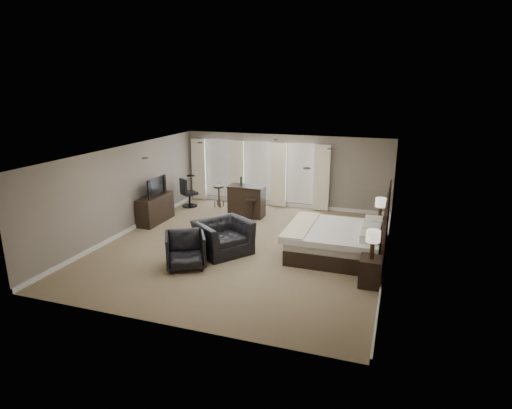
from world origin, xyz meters
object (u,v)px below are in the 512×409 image
(lamp_near, at_px, (373,244))
(armchair_near, at_px, (223,232))
(armchair_far, at_px, (185,248))
(bar_counter, at_px, (247,201))
(tv, at_px, (155,193))
(desk_chair, at_px, (189,192))
(lamp_far, at_px, (380,209))
(nightstand_near, at_px, (370,272))
(dresser, at_px, (156,209))
(bar_stool_left, at_px, (219,196))
(nightstand_far, at_px, (379,230))
(bed, at_px, (340,228))
(bar_stool_right, at_px, (251,209))

(lamp_near, xyz_separation_m, armchair_near, (-3.83, 0.69, -0.38))
(armchair_far, xyz_separation_m, bar_counter, (-0.02, 4.38, 0.05))
(tv, distance_m, desk_chair, 2.02)
(lamp_far, distance_m, desk_chair, 6.89)
(nightstand_near, distance_m, lamp_near, 0.64)
(lamp_near, distance_m, dresser, 7.34)
(tv, distance_m, bar_stool_left, 2.65)
(nightstand_near, bearing_deg, bar_counter, 137.90)
(armchair_near, relative_size, bar_counter, 1.10)
(dresser, distance_m, desk_chair, 1.98)
(nightstand_near, distance_m, nightstand_far, 2.90)
(bed, distance_m, tv, 6.11)
(armchair_near, xyz_separation_m, bar_stool_right, (-0.23, 2.89, -0.22))
(lamp_near, height_order, bar_stool_right, lamp_near)
(tv, bearing_deg, bar_stool_left, -28.03)
(tv, height_order, desk_chair, desk_chair)
(desk_chair, bearing_deg, nightstand_near, -178.30)
(bar_counter, distance_m, bar_stool_left, 1.55)
(lamp_near, xyz_separation_m, bar_stool_right, (-4.06, 3.58, -0.60))
(bar_counter, bearing_deg, armchair_far, -89.79)
(lamp_near, bearing_deg, armchair_near, 169.82)
(lamp_near, bearing_deg, bed, 121.54)
(tv, xyz_separation_m, bar_stool_left, (1.22, 2.29, -0.56))
(bed, relative_size, dresser, 1.58)
(bed, relative_size, armchair_near, 1.80)
(nightstand_far, height_order, tv, tv)
(nightstand_near, bearing_deg, dresser, 160.92)
(lamp_far, xyz_separation_m, armchair_near, (-3.83, -2.21, -0.37))
(bar_counter, xyz_separation_m, desk_chair, (-2.37, 0.42, 0.00))
(lamp_far, xyz_separation_m, tv, (-6.92, -0.51, -0.00))
(bar_stool_right, bearing_deg, lamp_far, -9.48)
(bed, xyz_separation_m, desk_chair, (-5.84, 2.91, -0.23))
(lamp_far, bearing_deg, armchair_far, -142.34)
(armchair_far, xyz_separation_m, bar_stool_left, (-1.36, 5.13, -0.09))
(tv, distance_m, bar_counter, 3.02)
(lamp_far, height_order, armchair_far, lamp_far)
(bed, distance_m, bar_counter, 4.27)
(bar_counter, distance_m, desk_chair, 2.41)
(lamp_near, xyz_separation_m, bar_stool_left, (-5.70, 4.68, -0.57))
(nightstand_near, xyz_separation_m, armchair_far, (-4.34, -0.45, 0.16))
(lamp_far, distance_m, armchair_near, 4.44)
(bed, bearing_deg, lamp_near, -58.46)
(bar_counter, relative_size, bar_stool_right, 1.68)
(dresser, height_order, bar_stool_right, dresser)
(dresser, bearing_deg, lamp_far, 4.19)
(nightstand_near, distance_m, bar_stool_right, 5.41)
(nightstand_near, height_order, desk_chair, desk_chair)
(bar_stool_right, bearing_deg, armchair_far, -93.96)
(lamp_near, bearing_deg, lamp_far, 90.00)
(nightstand_near, relative_size, nightstand_far, 1.00)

